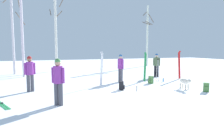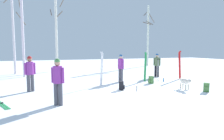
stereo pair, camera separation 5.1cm
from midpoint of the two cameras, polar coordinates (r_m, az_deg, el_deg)
The scene contains 20 objects.
ground_plane at distance 8.96m, azimuth 6.58°, elevation -7.26°, with size 60.00×60.00×0.00m, color white.
person_0 at distance 7.50m, azimuth -14.95°, elevation -2.42°, with size 0.44×0.35×1.72m.
person_1 at distance 10.37m, azimuth -22.14°, elevation -0.35°, with size 0.51×0.34×1.72m.
person_2 at distance 12.41m, azimuth 2.63°, elevation 1.07°, with size 0.34×0.50×1.72m.
person_3 at distance 14.97m, azimuth 12.74°, elevation 1.78°, with size 0.39×0.40×1.72m.
dog at distance 10.87m, azimuth 20.17°, elevation -3.16°, with size 0.23×0.90×0.57m.
ski_pair_planted_0 at distance 14.39m, azimuth 18.77°, elevation 1.33°, with size 0.21×0.13×1.92m.
ski_pair_planted_1 at distance 11.23m, azimuth -2.83°, elevation 0.37°, with size 0.23×0.06×1.91m.
ski_pair_planted_2 at distance 12.91m, azimuth 9.54°, elevation 0.90°, with size 0.16×0.10×1.85m.
ski_pair_lying_0 at distance 8.65m, azimuth -28.87°, elevation -8.40°, with size 0.87×1.79×0.05m.
ski_poles_0 at distance 13.03m, azimuth 13.10°, elevation 0.24°, with size 0.07×0.25×1.45m.
backpack_0 at distance 10.08m, azimuth 2.91°, elevation -4.50°, with size 0.34×0.32×0.44m.
backpack_1 at distance 12.16m, azimuth 11.13°, elevation -2.78°, with size 0.29×0.26×0.44m.
backpack_2 at distance 10.66m, azimuth 25.35°, elevation -4.50°, with size 0.34×0.35×0.44m.
water_bottle_0 at distance 9.87m, azimuth 7.19°, elevation -5.36°, with size 0.07×0.07×0.24m.
water_bottle_1 at distance 12.95m, azimuth 14.52°, elevation -2.80°, with size 0.07×0.07×0.23m.
birch_tree_0 at distance 18.07m, azimuth -26.13°, elevation 10.42°, with size 1.53×1.52×7.00m.
birch_tree_1 at distance 16.15m, azimuth -24.12°, elevation 13.09°, with size 1.30×1.32×7.98m.
birch_tree_2 at distance 19.23m, azimuth -15.51°, elevation 11.97°, with size 1.38×1.23×7.98m.
birch_tree_3 at distance 24.68m, azimuth 10.24°, elevation 9.79°, with size 1.44×1.27×7.15m.
Camera 2 is at (-3.94, -7.78, 2.06)m, focal length 32.18 mm.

